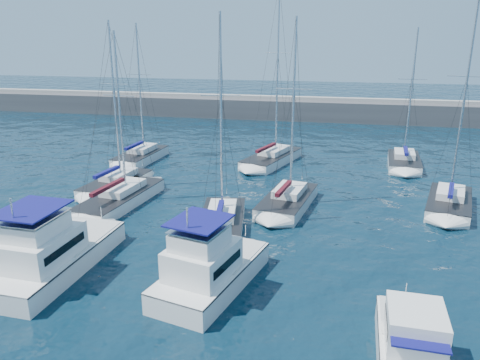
% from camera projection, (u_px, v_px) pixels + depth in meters
% --- Properties ---
extents(ground, '(220.00, 220.00, 0.00)m').
position_uv_depth(ground, '(186.00, 283.00, 25.68)').
color(ground, black).
rests_on(ground, ground).
extents(breakwater, '(160.00, 6.00, 4.45)m').
position_uv_depth(breakwater, '(286.00, 111.00, 73.90)').
color(breakwater, '#424244').
rests_on(breakwater, ground).
extents(motor_yacht_port_inner, '(4.42, 9.72, 4.69)m').
position_uv_depth(motor_yacht_port_inner, '(49.00, 255.00, 26.41)').
color(motor_yacht_port_inner, silver).
rests_on(motor_yacht_port_inner, ground).
extents(motor_yacht_stbd_inner, '(5.26, 8.42, 4.69)m').
position_uv_depth(motor_yacht_stbd_inner, '(208.00, 270.00, 24.73)').
color(motor_yacht_stbd_inner, silver).
rests_on(motor_yacht_stbd_inner, ground).
extents(motor_yacht_stbd_outer, '(2.89, 5.62, 3.20)m').
position_uv_depth(motor_yacht_stbd_outer, '(411.00, 343.00, 19.22)').
color(motor_yacht_stbd_outer, silver).
rests_on(motor_yacht_stbd_outer, ground).
extents(sailboat_mid_a, '(4.05, 7.76, 14.38)m').
position_uv_depth(sailboat_mid_a, '(117.00, 184.00, 40.58)').
color(sailboat_mid_a, silver).
rests_on(sailboat_mid_a, ground).
extents(sailboat_mid_b, '(4.26, 9.45, 13.58)m').
position_uv_depth(sailboat_mid_b, '(120.00, 199.00, 37.09)').
color(sailboat_mid_b, silver).
rests_on(sailboat_mid_b, ground).
extents(sailboat_mid_c, '(4.17, 8.60, 14.72)m').
position_uv_depth(sailboat_mid_c, '(221.00, 223.00, 32.24)').
color(sailboat_mid_c, silver).
rests_on(sailboat_mid_c, ground).
extents(sailboat_mid_d, '(4.42, 8.04, 14.56)m').
position_uv_depth(sailboat_mid_d, '(288.00, 201.00, 36.54)').
color(sailboat_mid_d, silver).
rests_on(sailboat_mid_d, ground).
extents(sailboat_mid_e, '(4.73, 7.80, 16.15)m').
position_uv_depth(sailboat_mid_e, '(449.00, 203.00, 36.07)').
color(sailboat_mid_e, silver).
rests_on(sailboat_mid_e, ground).
extents(sailboat_back_a, '(3.79, 7.67, 14.32)m').
position_uv_depth(sailboat_back_a, '(141.00, 156.00, 49.62)').
color(sailboat_back_a, silver).
rests_on(sailboat_back_a, ground).
extents(sailboat_back_b, '(5.78, 9.25, 17.92)m').
position_uv_depth(sailboat_back_b, '(272.00, 158.00, 48.79)').
color(sailboat_back_b, silver).
rests_on(sailboat_back_b, ground).
extents(sailboat_back_c, '(3.61, 7.24, 13.89)m').
position_uv_depth(sailboat_back_c, '(404.00, 162.00, 47.44)').
color(sailboat_back_c, silver).
rests_on(sailboat_back_c, ground).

